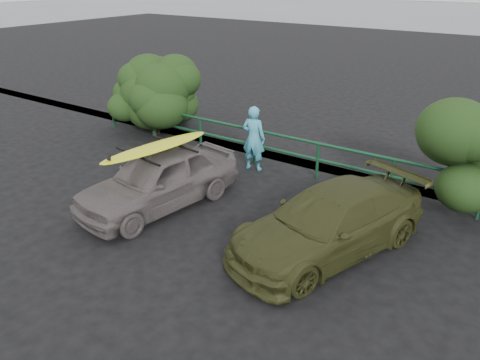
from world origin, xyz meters
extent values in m
plane|color=black|center=(0.00, 0.00, 0.00)|extent=(80.00, 80.00, 0.00)
imported|color=#5F5755|center=(-1.38, 1.45, 0.70)|extent=(2.24, 4.30, 1.40)
imported|color=#373A19|center=(2.74, 1.89, 0.65)|extent=(3.17, 4.80, 1.29)
imported|color=#43AFCB|center=(-0.77, 4.60, 0.91)|extent=(0.72, 0.53, 1.83)
ellipsoid|color=yellow|center=(-1.38, 1.45, 1.49)|extent=(1.04, 2.99, 0.09)
camera|label=1|loc=(5.85, -5.70, 5.18)|focal=35.00mm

